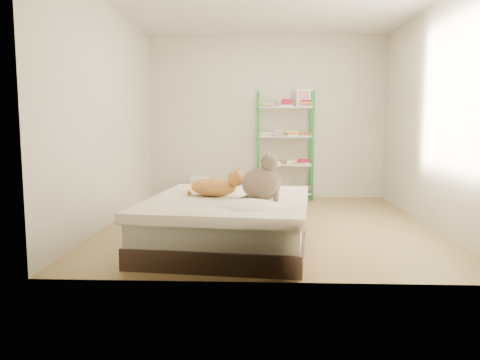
# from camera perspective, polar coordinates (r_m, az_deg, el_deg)

# --- Properties ---
(room) EXTENTS (3.81, 4.21, 2.61)m
(room) POSITION_cam_1_polar(r_m,az_deg,el_deg) (5.55, 3.54, 7.91)
(room) COLOR #9B7E49
(room) RESTS_ON ground
(bed) EXTENTS (1.72, 2.05, 0.48)m
(bed) POSITION_cam_1_polar(r_m,az_deg,el_deg) (4.60, -1.40, -5.12)
(bed) COLOR brown
(bed) RESTS_ON ground
(orange_cat) EXTENTS (0.62, 0.44, 0.23)m
(orange_cat) POSITION_cam_1_polar(r_m,az_deg,el_deg) (4.64, -3.27, -0.61)
(orange_cat) COLOR #C88C47
(orange_cat) RESTS_ON bed
(grey_cat) EXTENTS (0.42, 0.36, 0.45)m
(grey_cat) POSITION_cam_1_polar(r_m,az_deg,el_deg) (4.38, 2.60, 0.40)
(grey_cat) COLOR #826D5D
(grey_cat) RESTS_ON bed
(shelf_unit) EXTENTS (0.88, 0.36, 1.74)m
(shelf_unit) POSITION_cam_1_polar(r_m,az_deg,el_deg) (7.44, 5.58, 4.19)
(shelf_unit) COLOR green
(shelf_unit) RESTS_ON ground
(cardboard_box) EXTENTS (0.57, 0.58, 0.38)m
(cardboard_box) POSITION_cam_1_polar(r_m,az_deg,el_deg) (6.50, 2.28, -2.26)
(cardboard_box) COLOR #9B7659
(cardboard_box) RESTS_ON ground
(white_bin) EXTENTS (0.32, 0.29, 0.35)m
(white_bin) POSITION_cam_1_polar(r_m,az_deg,el_deg) (7.49, -4.93, -0.95)
(white_bin) COLOR white
(white_bin) RESTS_ON ground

